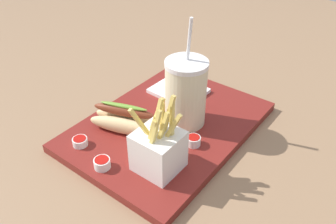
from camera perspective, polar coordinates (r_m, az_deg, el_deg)
name	(u,v)px	position (r m, az deg, el deg)	size (l,w,h in m)	color
ground_plane	(168,133)	(0.82, 0.00, -3.42)	(2.40, 2.40, 0.02)	#8C6B4C
food_tray	(168,126)	(0.81, 0.00, -2.32)	(0.45, 0.33, 0.02)	maroon
soda_cup	(186,93)	(0.76, 2.92, 3.16)	(0.09, 0.09, 0.25)	beige
fries_basket	(158,149)	(0.66, -1.57, -6.13)	(0.08, 0.08, 0.16)	white
hot_dog_1	(125,119)	(0.77, -7.11, -1.22)	(0.11, 0.17, 0.07)	#E5C689
ketchup_cup_1	(194,140)	(0.73, 4.22, -4.67)	(0.03, 0.03, 0.02)	white
ketchup_cup_2	(102,163)	(0.69, -10.77, -8.21)	(0.03, 0.03, 0.02)	white
ketchup_cup_3	(80,141)	(0.76, -14.24, -4.68)	(0.03, 0.03, 0.02)	white
napkin_stack	(179,91)	(0.90, 1.76, 3.52)	(0.11, 0.13, 0.01)	white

